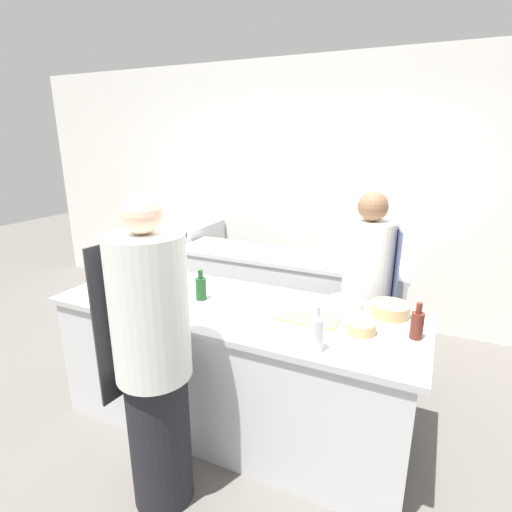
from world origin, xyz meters
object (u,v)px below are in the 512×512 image
(bottle_vinegar, at_px, (417,324))
(bottle_wine, at_px, (316,333))
(chef_at_prep_near, at_px, (154,362))
(bowl_prep_small, at_px, (361,327))
(bowl_ceramic_blue, at_px, (345,303))
(bowl_wooden_salad, at_px, (390,310))
(bowl_mixing_large, at_px, (149,287))
(oven_range, at_px, (183,262))
(bottle_olive_oil, at_px, (201,288))
(chef_at_stove, at_px, (366,298))

(bottle_vinegar, distance_m, bottle_wine, 0.60)
(chef_at_prep_near, relative_size, bowl_prep_small, 10.51)
(bowl_ceramic_blue, height_order, bowl_wooden_salad, bowl_wooden_salad)
(chef_at_prep_near, distance_m, bowl_wooden_salad, 1.46)
(chef_at_prep_near, height_order, bowl_mixing_large, chef_at_prep_near)
(oven_range, bearing_deg, bowl_ceramic_blue, -31.67)
(chef_at_prep_near, height_order, bowl_wooden_salad, chef_at_prep_near)
(bottle_vinegar, distance_m, bowl_prep_small, 0.30)
(bottle_olive_oil, xyz_separation_m, bowl_mixing_large, (-0.44, -0.02, -0.06))
(bowl_prep_small, bearing_deg, oven_range, 145.00)
(chef_at_stove, height_order, bowl_ceramic_blue, chef_at_stove)
(oven_range, height_order, bowl_prep_small, oven_range)
(chef_at_stove, bearing_deg, bowl_mixing_large, -75.04)
(oven_range, bearing_deg, bottle_wine, -41.56)
(chef_at_prep_near, bearing_deg, bowl_mixing_large, 46.74)
(bottle_olive_oil, bearing_deg, bowl_prep_small, -1.32)
(bottle_olive_oil, xyz_separation_m, bowl_ceramic_blue, (0.93, 0.28, -0.05))
(bottle_wine, bearing_deg, bowl_mixing_large, 167.18)
(bottle_olive_oil, distance_m, bottle_wine, 0.98)
(oven_range, height_order, chef_at_prep_near, chef_at_prep_near)
(oven_range, bearing_deg, chef_at_prep_near, -57.52)
(chef_at_prep_near, height_order, bottle_olive_oil, chef_at_prep_near)
(bowl_ceramic_blue, bearing_deg, bowl_prep_small, -61.68)
(chef_at_stove, xyz_separation_m, bowl_ceramic_blue, (-0.06, -0.49, 0.14))
(oven_range, xyz_separation_m, bowl_mixing_large, (0.95, -1.73, 0.44))
(bottle_vinegar, relative_size, bottle_wine, 0.84)
(bottle_olive_oil, distance_m, bottle_vinegar, 1.39)
(bowl_ceramic_blue, bearing_deg, oven_range, 148.33)
(bowl_ceramic_blue, bearing_deg, bowl_wooden_salad, -0.71)
(chef_at_prep_near, relative_size, bottle_olive_oil, 8.23)
(oven_range, relative_size, bowl_ceramic_blue, 4.50)
(bowl_prep_small, bearing_deg, bowl_mixing_large, 179.83)
(bottle_olive_oil, relative_size, bowl_mixing_large, 0.76)
(chef_at_stove, distance_m, bottle_vinegar, 0.86)
(bottle_wine, height_order, bowl_wooden_salad, bottle_wine)
(bowl_mixing_large, bearing_deg, chef_at_stove, 29.13)
(bowl_prep_small, distance_m, bowl_ceramic_blue, 0.35)
(oven_range, height_order, bottle_olive_oil, bottle_olive_oil)
(bottle_olive_oil, height_order, bowl_ceramic_blue, bottle_olive_oil)
(chef_at_prep_near, bearing_deg, bottle_wine, -55.43)
(bottle_vinegar, bearing_deg, chef_at_prep_near, -147.56)
(bottle_vinegar, bearing_deg, bowl_mixing_large, -178.14)
(bottle_olive_oil, distance_m, bowl_ceramic_blue, 0.98)
(bottle_wine, distance_m, bowl_ceramic_blue, 0.62)
(bowl_prep_small, bearing_deg, bowl_wooden_salad, 68.90)
(chef_at_prep_near, distance_m, bottle_olive_oil, 0.76)
(chef_at_stove, height_order, bottle_olive_oil, chef_at_stove)
(bowl_mixing_large, bearing_deg, bottle_wine, -12.82)
(chef_at_stove, distance_m, bowl_wooden_salad, 0.56)
(bowl_wooden_salad, bearing_deg, bottle_olive_oil, -167.00)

